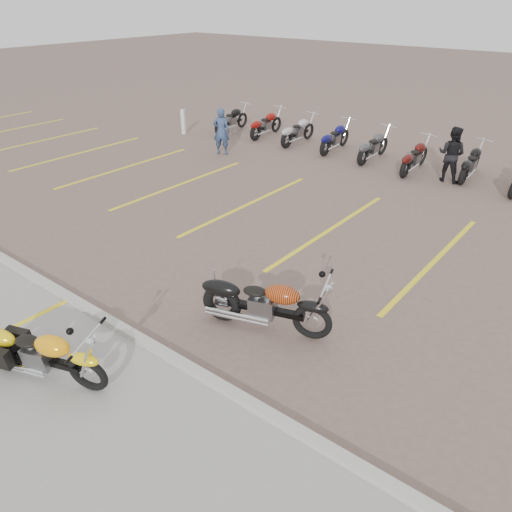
{
  "coord_description": "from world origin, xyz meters",
  "views": [
    {
      "loc": [
        5.65,
        -6.16,
        5.37
      ],
      "look_at": [
        0.28,
        0.61,
        0.75
      ],
      "focal_mm": 35.0,
      "sensor_mm": 36.0,
      "label": 1
    }
  ],
  "objects_px": {
    "bollard": "(183,122)",
    "person_b": "(451,154)",
    "person_a": "(221,131)",
    "flame_cruiser": "(263,305)",
    "yellow_cruiser": "(41,354)"
  },
  "relations": [
    {
      "from": "person_a",
      "to": "person_b",
      "type": "xyz_separation_m",
      "value": [
        7.59,
        2.23,
        0.03
      ]
    },
    {
      "from": "yellow_cruiser",
      "to": "flame_cruiser",
      "type": "distance_m",
      "value": 3.64
    },
    {
      "from": "person_a",
      "to": "person_b",
      "type": "bearing_deg",
      "value": 168.1
    },
    {
      "from": "person_b",
      "to": "bollard",
      "type": "relative_size",
      "value": 1.73
    },
    {
      "from": "yellow_cruiser",
      "to": "flame_cruiser",
      "type": "xyz_separation_m",
      "value": [
        1.86,
        3.12,
        0.03
      ]
    },
    {
      "from": "flame_cruiser",
      "to": "bollard",
      "type": "distance_m",
      "value": 14.09
    },
    {
      "from": "person_b",
      "to": "yellow_cruiser",
      "type": "bearing_deg",
      "value": 84.23
    },
    {
      "from": "bollard",
      "to": "person_b",
      "type": "bearing_deg",
      "value": 5.55
    },
    {
      "from": "yellow_cruiser",
      "to": "person_b",
      "type": "bearing_deg",
      "value": 63.64
    },
    {
      "from": "flame_cruiser",
      "to": "bollard",
      "type": "bearing_deg",
      "value": 123.15
    },
    {
      "from": "person_a",
      "to": "bollard",
      "type": "xyz_separation_m",
      "value": [
        -3.21,
        1.18,
        -0.33
      ]
    },
    {
      "from": "flame_cruiser",
      "to": "person_b",
      "type": "xyz_separation_m",
      "value": [
        -0.21,
        9.84,
        0.37
      ]
    },
    {
      "from": "yellow_cruiser",
      "to": "person_a",
      "type": "xyz_separation_m",
      "value": [
        -5.94,
        10.73,
        0.37
      ]
    },
    {
      "from": "person_a",
      "to": "bollard",
      "type": "relative_size",
      "value": 1.67
    },
    {
      "from": "flame_cruiser",
      "to": "person_b",
      "type": "bearing_deg",
      "value": 72.97
    }
  ]
}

